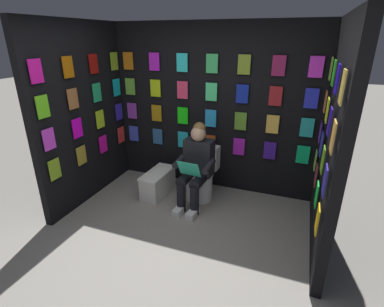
# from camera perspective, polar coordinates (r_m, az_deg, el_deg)

# --- Properties ---
(ground_plane) EXTENTS (30.00, 30.00, 0.00)m
(ground_plane) POSITION_cam_1_polar(r_m,az_deg,el_deg) (3.46, -6.15, -19.16)
(ground_plane) COLOR gray
(display_wall_back) EXTENTS (3.20, 0.14, 2.48)m
(display_wall_back) POSITION_cam_1_polar(r_m,az_deg,el_deg) (4.47, 4.01, 8.55)
(display_wall_back) COLOR black
(display_wall_back) RESTS_ON ground
(display_wall_left) EXTENTS (0.14, 1.81, 2.48)m
(display_wall_left) POSITION_cam_1_polar(r_m,az_deg,el_deg) (3.39, 25.69, 2.03)
(display_wall_left) COLOR black
(display_wall_left) RESTS_ON ground
(display_wall_right) EXTENTS (0.14, 1.81, 2.48)m
(display_wall_right) POSITION_cam_1_polar(r_m,az_deg,el_deg) (4.41, -20.41, 7.07)
(display_wall_right) COLOR black
(display_wall_right) RESTS_ON ground
(toilet) EXTENTS (0.41, 0.56, 0.77)m
(toilet) POSITION_cam_1_polar(r_m,az_deg,el_deg) (4.36, 1.87, -4.56)
(toilet) COLOR white
(toilet) RESTS_ON ground
(person_reading) EXTENTS (0.54, 0.70, 1.19)m
(person_reading) POSITION_cam_1_polar(r_m,az_deg,el_deg) (4.05, 0.71, -2.40)
(person_reading) COLOR black
(person_reading) RESTS_ON ground
(comic_longbox_near) EXTENTS (0.32, 0.68, 0.37)m
(comic_longbox_near) POSITION_cam_1_polar(r_m,az_deg,el_deg) (4.53, -6.65, -5.68)
(comic_longbox_near) COLOR white
(comic_longbox_near) RESTS_ON ground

